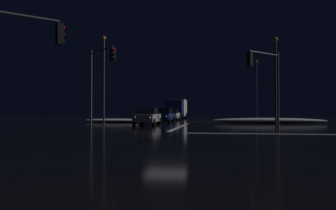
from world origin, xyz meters
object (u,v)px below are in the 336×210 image
sedan_silver (148,116)px  box_truck (177,108)px  traffic_signal_nw (99,72)px  streetlamp_left_near (104,73)px  sedan_blue (163,115)px  traffic_signal_ne (266,74)px  streetlamp_right_near (276,74)px  sedan_white (172,115)px  streetlamp_right_far (256,85)px

sedan_silver → box_truck: (0.18, 20.93, 0.91)m
traffic_signal_nw → streetlamp_left_near: (-1.92, 6.42, 0.67)m
sedan_silver → sedan_blue: 6.66m
streetlamp_left_near → traffic_signal_ne: bearing=-21.9°
box_truck → streetlamp_right_near: bearing=-56.8°
sedan_white → streetlamp_right_far: (11.64, 5.50, 4.21)m
sedan_silver → streetlamp_right_far: size_ratio=0.50×
traffic_signal_nw → sedan_white: bearing=77.5°
sedan_blue → streetlamp_right_near: (11.62, -3.80, 4.10)m
box_truck → streetlamp_left_near: (-5.48, -18.08, 3.56)m
streetlamp_right_far → streetlamp_left_near: (-17.31, -16.00, 0.25)m
box_truck → sedan_blue: bearing=-89.1°
sedan_silver → box_truck: size_ratio=0.52×
box_truck → streetlamp_right_far: 12.46m
sedan_white → traffic_signal_nw: traffic_signal_nw is taller
sedan_white → box_truck: 7.64m
traffic_signal_ne → sedan_white: bearing=120.5°
box_truck → streetlamp_right_near: size_ratio=0.98×
sedan_silver → streetlamp_right_far: 22.74m
traffic_signal_ne → sedan_silver: bearing=161.6°
traffic_signal_nw → streetlamp_left_near: bearing=106.7°
traffic_signal_nw → traffic_signal_ne: bearing=0.7°
sedan_blue → streetlamp_left_near: 8.17m
sedan_silver → traffic_signal_nw: (-3.38, -3.58, 3.79)m
sedan_silver → streetlamp_right_far: bearing=57.5°
sedan_white → streetlamp_right_near: 16.21m
sedan_silver → sedan_blue: size_ratio=1.00×
streetlamp_left_near → streetlamp_right_near: size_ratio=1.08×
streetlamp_right_near → traffic_signal_nw: bearing=-157.3°
sedan_silver → sedan_white: size_ratio=1.00×
traffic_signal_ne → streetlamp_right_near: bearing=74.3°
traffic_signal_nw → streetlamp_left_near: size_ratio=0.73×
sedan_silver → sedan_blue: bearing=86.6°
sedan_white → traffic_signal_nw: 17.75m
sedan_silver → traffic_signal_nw: 6.21m
streetlamp_left_near → sedan_blue: bearing=33.7°
sedan_blue → sedan_white: size_ratio=1.00×
sedan_blue → streetlamp_right_near: streetlamp_right_near is taller
sedan_silver → traffic_signal_nw: bearing=-133.3°
streetlamp_right_far → streetlamp_left_near: size_ratio=0.95×
sedan_white → streetlamp_left_near: bearing=-118.4°
sedan_white → streetlamp_right_far: streetlamp_right_far is taller
box_truck → traffic_signal_ne: 26.46m
traffic_signal_nw → streetlamp_right_near: 16.68m
traffic_signal_nw → streetlamp_right_far: (15.39, 22.42, 0.42)m
sedan_blue → traffic_signal_ne: bearing=-45.6°
sedan_white → streetlamp_right_near: size_ratio=0.51×
streetlamp_right_far → sedan_white: bearing=-154.7°
sedan_silver → traffic_signal_ne: 11.33m
traffic_signal_ne → sedan_blue: bearing=134.4°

